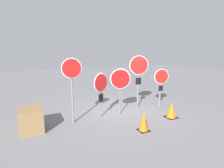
% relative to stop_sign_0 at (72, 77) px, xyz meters
% --- Properties ---
extents(ground_plane, '(40.00, 40.00, 0.00)m').
position_rel_stop_sign_0_xyz_m(ground_plane, '(2.19, 0.38, -1.81)').
color(ground_plane, slate).
extents(stop_sign_0, '(0.76, 0.13, 2.53)m').
position_rel_stop_sign_0_xyz_m(stop_sign_0, '(0.00, 0.00, 0.00)').
color(stop_sign_0, slate).
rests_on(stop_sign_0, ground).
extents(stop_sign_1, '(0.71, 0.36, 1.92)m').
position_rel_stop_sign_0_xyz_m(stop_sign_1, '(1.18, 0.06, -0.45)').
color(stop_sign_1, slate).
rests_on(stop_sign_1, ground).
extents(stop_sign_2, '(0.83, 0.32, 2.04)m').
position_rel_stop_sign_0_xyz_m(stop_sign_2, '(2.07, 0.03, -0.29)').
color(stop_sign_2, slate).
rests_on(stop_sign_2, ground).
extents(stop_sign_3, '(0.86, 0.34, 2.56)m').
position_rel_stop_sign_0_xyz_m(stop_sign_3, '(3.29, 0.47, 0.06)').
color(stop_sign_3, slate).
rests_on(stop_sign_3, ground).
extents(stop_sign_4, '(0.72, 0.24, 1.91)m').
position_rel_stop_sign_0_xyz_m(stop_sign_4, '(4.41, 0.15, -0.49)').
color(stop_sign_4, slate).
rests_on(stop_sign_4, ground).
extents(traffic_cone_0, '(0.38, 0.38, 0.73)m').
position_rel_stop_sign_0_xyz_m(traffic_cone_0, '(2.08, -1.71, -1.45)').
color(traffic_cone_0, black).
rests_on(traffic_cone_0, ground).
extents(traffic_cone_1, '(0.47, 0.47, 0.65)m').
position_rel_stop_sign_0_xyz_m(traffic_cone_1, '(3.86, -1.20, -1.49)').
color(traffic_cone_1, black).
rests_on(traffic_cone_1, ground).
extents(storage_crate, '(0.78, 0.99, 0.82)m').
position_rel_stop_sign_0_xyz_m(storage_crate, '(-1.49, 0.02, -1.40)').
color(storage_crate, olive).
rests_on(storage_crate, ground).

